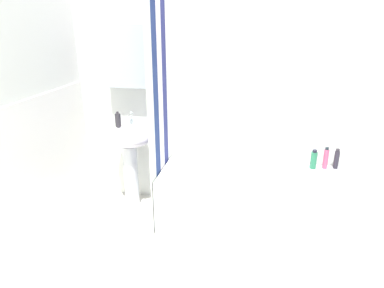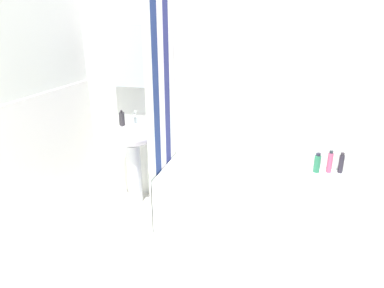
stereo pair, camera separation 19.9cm
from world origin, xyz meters
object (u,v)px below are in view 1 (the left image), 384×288
(lotion_bottle, at_px, (326,158))
(body_wash_bottle, at_px, (314,160))
(bathtub, at_px, (253,200))
(soap_dispenser, at_px, (118,120))
(towel_folded, at_px, (261,183))
(shampoo_bottle, at_px, (337,159))
(sink, at_px, (129,148))

(lotion_bottle, relative_size, body_wash_bottle, 1.14)
(bathtub, bearing_deg, soap_dispenser, 173.88)
(body_wash_bottle, bearing_deg, towel_folded, -134.56)
(soap_dispenser, height_order, bathtub, soap_dispenser)
(soap_dispenser, height_order, body_wash_bottle, soap_dispenser)
(shampoo_bottle, xyz_separation_m, towel_folded, (-0.66, -0.51, -0.05))
(shampoo_bottle, bearing_deg, lotion_bottle, -168.32)
(sink, relative_size, towel_folded, 2.52)
(shampoo_bottle, bearing_deg, bathtub, -158.67)
(bathtub, bearing_deg, body_wash_bottle, 24.94)
(soap_dispenser, relative_size, body_wash_bottle, 0.83)
(sink, bearing_deg, lotion_bottle, 3.54)
(lotion_bottle, height_order, body_wash_bottle, lotion_bottle)
(soap_dispenser, distance_m, bathtub, 1.45)
(sink, height_order, lotion_bottle, sink)
(sink, xyz_separation_m, shampoo_bottle, (1.92, 0.13, -0.01))
(sink, relative_size, soap_dispenser, 5.54)
(shampoo_bottle, height_order, body_wash_bottle, shampoo_bottle)
(bathtub, distance_m, towel_folded, 0.37)
(soap_dispenser, bearing_deg, sink, 5.70)
(lotion_bottle, bearing_deg, soap_dispenser, -176.35)
(bathtub, xyz_separation_m, shampoo_bottle, (0.72, 0.28, 0.34))
(soap_dispenser, xyz_separation_m, lotion_bottle, (1.91, 0.12, -0.29))
(bathtub, relative_size, body_wash_bottle, 9.16)
(body_wash_bottle, xyz_separation_m, towel_folded, (-0.46, -0.47, -0.05))
(towel_folded, bearing_deg, lotion_bottle, 40.81)
(lotion_bottle, bearing_deg, sink, -176.46)
(body_wash_bottle, bearing_deg, bathtub, -155.06)
(bathtub, bearing_deg, shampoo_bottle, 21.33)
(shampoo_bottle, height_order, lotion_bottle, lotion_bottle)
(soap_dispenser, relative_size, bathtub, 0.09)
(sink, height_order, shampoo_bottle, sink)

